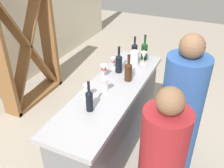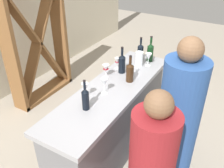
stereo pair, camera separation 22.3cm
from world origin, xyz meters
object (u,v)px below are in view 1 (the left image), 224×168
wine_glass_near_left (144,56)px  wine_glass_near_center (105,83)px  wine_bottle_rightmost_dark_green (144,50)px  person_left_guest (179,119)px  wine_rack (26,46)px  wine_glass_near_right (87,89)px  wine_bottle_leftmost_near_black (89,100)px  water_pitcher (134,58)px  wine_bottle_second_left_amber_brown (128,71)px  wine_glass_far_left (113,61)px  wine_bottle_second_right_near_black (134,50)px  wine_glass_far_center (104,69)px  person_center_guest (160,168)px  wine_bottle_center_near_black (119,63)px

wine_glass_near_left → wine_glass_near_center: (-0.80, 0.13, 0.01)m
wine_bottle_rightmost_dark_green → person_left_guest: bearing=-140.5°
wine_rack → wine_bottle_rightmost_dark_green: bearing=-82.0°
wine_glass_near_center → wine_glass_near_right: size_ratio=1.06×
wine_bottle_leftmost_near_black → wine_glass_near_left: wine_bottle_leftmost_near_black is taller
water_pitcher → wine_bottle_second_left_amber_brown: bearing=-169.5°
wine_bottle_rightmost_dark_green → wine_glass_far_left: 0.47m
wine_bottle_second_left_amber_brown → wine_glass_far_left: size_ratio=2.21×
wine_rack → wine_glass_near_center: bearing=-113.0°
wine_bottle_second_right_near_black → person_left_guest: (-0.76, -0.77, -0.30)m
wine_glass_far_left → person_left_guest: size_ratio=0.08×
wine_bottle_rightmost_dark_green → person_left_guest: size_ratio=0.20×
wine_glass_far_center → wine_bottle_second_right_near_black: bearing=-12.2°
wine_glass_near_center → wine_bottle_rightmost_dark_green: bearing=-5.8°
wine_bottle_leftmost_near_black → wine_bottle_rightmost_dark_green: bearing=-4.8°
wine_bottle_second_right_near_black → water_pitcher: (-0.18, -0.07, -0.02)m
wine_glass_near_left → wine_glass_far_center: (-0.50, 0.30, -0.01)m
wine_bottle_second_right_near_black → person_center_guest: size_ratio=0.20×
wine_bottle_second_left_amber_brown → water_pitcher: 0.40m
wine_glass_near_center → water_pitcher: water_pitcher is taller
wine_rack → wine_bottle_second_left_amber_brown: wine_rack is taller
person_left_guest → person_center_guest: 0.61m
wine_bottle_center_near_black → wine_glass_near_left: 0.37m
wine_glass_far_center → wine_bottle_second_left_amber_brown: bearing=-79.2°
wine_bottle_second_left_amber_brown → wine_glass_far_center: size_ratio=2.00×
wine_glass_near_left → wine_glass_far_left: (-0.25, 0.29, -0.02)m
wine_bottle_center_near_black → wine_glass_far_center: wine_bottle_center_near_black is taller
wine_glass_near_left → water_pitcher: (-0.06, 0.10, -0.03)m
wine_glass_far_center → wine_bottle_center_near_black: bearing=-29.1°
wine_bottle_center_near_black → wine_bottle_second_right_near_black: wine_bottle_center_near_black is taller
wine_glass_far_left → wine_glass_far_center: 0.25m
wine_bottle_second_left_amber_brown → wine_glass_near_right: size_ratio=1.86×
wine_bottle_leftmost_near_black → wine_glass_near_center: size_ratio=1.76×
wine_bottle_rightmost_dark_green → wine_glass_near_left: size_ratio=1.98×
wine_bottle_leftmost_near_black → wine_glass_near_right: wine_bottle_leftmost_near_black is taller
wine_bottle_leftmost_near_black → wine_glass_near_right: bearing=36.8°
wine_bottle_center_near_black → wine_glass_near_left: size_ratio=1.94×
wine_glass_far_center → wine_bottle_leftmost_near_black: bearing=-165.7°
wine_bottle_second_left_amber_brown → wine_bottle_center_near_black: wine_bottle_center_near_black is taller
wine_glass_far_left → person_left_guest: (-0.39, -0.90, -0.28)m
water_pitcher → person_center_guest: 1.42m
wine_bottle_second_left_amber_brown → wine_glass_far_left: bearing=53.8°
water_pitcher → wine_rack: bearing=91.6°
wine_glass_near_left → wine_bottle_second_right_near_black: bearing=54.0°
wine_glass_near_right → person_center_guest: (-0.29, -0.84, -0.39)m
wine_glass_far_left → person_center_guest: (-0.99, -0.88, -0.37)m
wine_glass_near_right → person_left_guest: person_left_guest is taller
wine_glass_far_center → person_left_guest: person_left_guest is taller
wine_glass_near_left → wine_bottle_center_near_black: bearing=148.5°
person_center_guest → wine_glass_far_left: bearing=-51.2°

